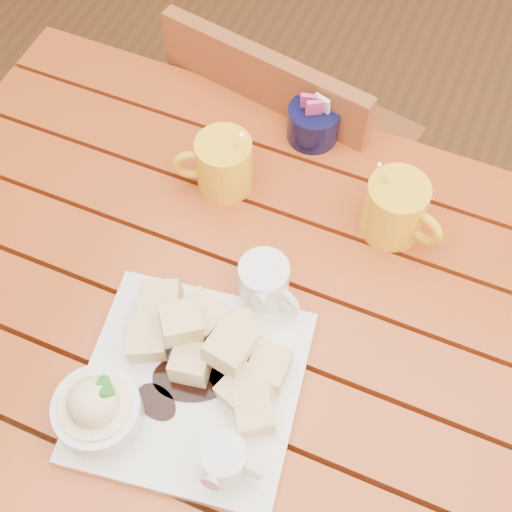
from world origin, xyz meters
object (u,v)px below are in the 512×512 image
at_px(coffee_mug_right, 396,209).
at_px(table, 256,339).
at_px(chair_far, 289,158).
at_px(dessert_plate, 173,386).
at_px(coffee_mug_left, 222,164).

bearing_deg(coffee_mug_right, table, -104.70).
bearing_deg(chair_far, dessert_plate, 106.88).
bearing_deg(coffee_mug_right, chair_far, 152.81).
height_order(table, dessert_plate, dessert_plate).
bearing_deg(coffee_mug_left, dessert_plate, -99.86).
bearing_deg(coffee_mug_right, dessert_plate, -97.95).
bearing_deg(table, coffee_mug_right, 56.58).
xyz_separation_m(coffee_mug_left, chair_far, (0.01, 0.30, -0.32)).
relative_size(coffee_mug_left, chair_far, 0.17).
height_order(coffee_mug_right, chair_far, coffee_mug_right).
bearing_deg(dessert_plate, chair_far, 96.99).
xyz_separation_m(coffee_mug_right, chair_far, (-0.27, 0.28, -0.33)).
relative_size(coffee_mug_left, coffee_mug_right, 0.95).
xyz_separation_m(table, coffee_mug_right, (0.14, 0.21, 0.16)).
relative_size(dessert_plate, chair_far, 0.39).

